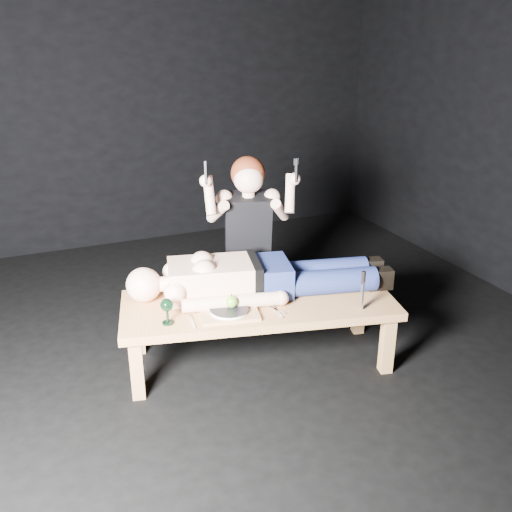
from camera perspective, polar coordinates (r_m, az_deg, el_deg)
name	(u,v)px	position (r m, az deg, el deg)	size (l,w,h in m)	color
ground	(233,350)	(4.02, -2.30, -9.47)	(5.00, 5.00, 0.00)	black
back_wall	(140,94)	(5.87, -11.58, 15.69)	(5.00, 5.00, 0.00)	black
table	(259,332)	(3.79, 0.30, -7.65)	(1.77, 0.66, 0.45)	tan
lying_man	(264,272)	(3.75, 0.81, -1.64)	(1.94, 0.59, 0.29)	#E0AF95
kneeling_woman	(247,238)	(4.15, -0.88, 1.78)	(0.71, 0.80, 1.33)	black
serving_tray	(229,313)	(3.52, -2.73, -5.75)	(0.36, 0.26, 0.02)	#AD8152
plate	(229,310)	(3.51, -2.73, -5.46)	(0.24, 0.24, 0.02)	white
apple	(232,302)	(3.50, -2.47, -4.63)	(0.08, 0.08, 0.08)	#5BA222
goblet	(167,311)	(3.42, -8.95, -5.53)	(0.08, 0.08, 0.16)	black
fork_flat	(192,322)	(3.45, -6.46, -6.60)	(0.02, 0.19, 0.01)	#B2B2B7
knife_flat	(277,312)	(3.55, 2.17, -5.65)	(0.02, 0.19, 0.01)	#B2B2B7
spoon_flat	(275,309)	(3.58, 1.89, -5.38)	(0.02, 0.19, 0.01)	#B2B2B7
carving_knife	(362,291)	(3.59, 10.69, -3.45)	(0.03, 0.04, 0.26)	#B2B2B7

